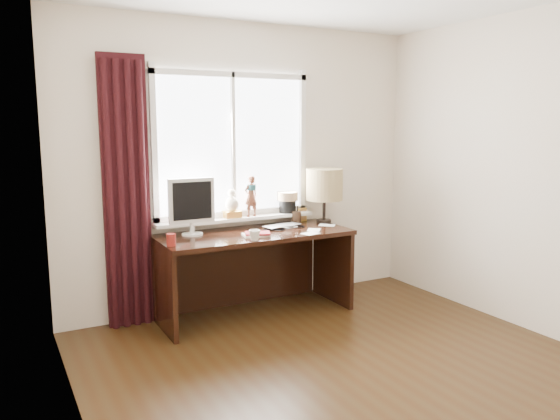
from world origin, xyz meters
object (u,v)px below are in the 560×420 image
laptop (282,226)px  desk (250,257)px  monitor (192,203)px  table_lamp (324,185)px  red_cup (171,240)px  mug (255,235)px

laptop → desk: (-0.32, 0.02, -0.26)m
desk → monitor: bearing=174.0°
table_lamp → laptop: bearing=-175.3°
laptop → monitor: bearing=162.5°
desk → red_cup: bearing=-162.2°
mug → red_cup: (-0.66, 0.14, 0.00)m
monitor → table_lamp: size_ratio=0.94×
red_cup → monitor: monitor is taller
mug → red_cup: 0.67m
red_cup → table_lamp: bearing=9.8°
laptop → monitor: size_ratio=0.74×
mug → table_lamp: size_ratio=0.18×
laptop → table_lamp: size_ratio=0.70×
red_cup → table_lamp: (1.60, 0.28, 0.32)m
laptop → red_cup: bearing=179.5°
desk → table_lamp: 1.00m
desk → table_lamp: table_lamp is taller
red_cup → monitor: 0.48m
mug → red_cup: size_ratio=0.98×
laptop → desk: size_ratio=0.21×
laptop → desk: laptop is taller
table_lamp → monitor: bearing=178.5°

